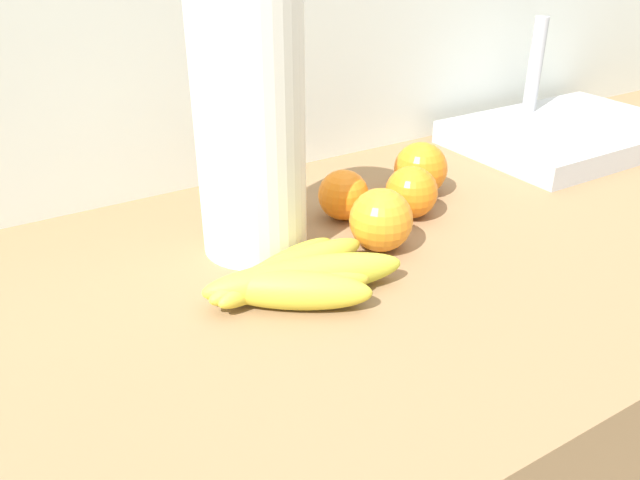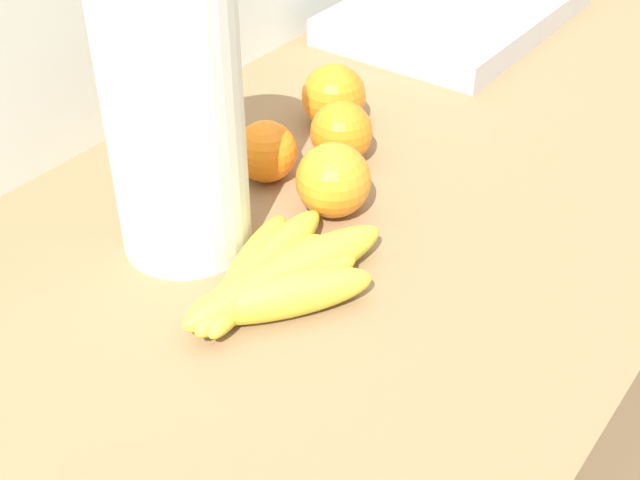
# 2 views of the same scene
# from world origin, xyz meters

# --- Properties ---
(counter) EXTENTS (1.71, 0.62, 0.92)m
(counter) POSITION_xyz_m (0.00, 0.00, 0.46)
(counter) COLOR olive
(counter) RESTS_ON ground
(wall_back) EXTENTS (2.11, 0.06, 1.30)m
(wall_back) POSITION_xyz_m (0.00, 0.34, 0.65)
(wall_back) COLOR silver
(wall_back) RESTS_ON ground
(banana_bunch) EXTENTS (0.22, 0.15, 0.04)m
(banana_bunch) POSITION_xyz_m (-0.27, -0.02, 0.94)
(banana_bunch) COLOR gold
(banana_bunch) RESTS_ON counter
(orange_front) EXTENTS (0.07, 0.07, 0.07)m
(orange_front) POSITION_xyz_m (-0.13, 0.11, 0.95)
(orange_front) COLOR orange
(orange_front) RESTS_ON counter
(orange_far_right) EXTENTS (0.07, 0.07, 0.07)m
(orange_far_right) POSITION_xyz_m (-0.13, 0.02, 0.95)
(orange_far_right) COLOR orange
(orange_far_right) RESTS_ON counter
(orange_right) EXTENTS (0.07, 0.07, 0.07)m
(orange_right) POSITION_xyz_m (-0.05, 0.07, 0.95)
(orange_right) COLOR orange
(orange_right) RESTS_ON counter
(orange_back_left) EXTENTS (0.07, 0.07, 0.07)m
(orange_back_left) POSITION_xyz_m (0.01, 0.12, 0.95)
(orange_back_left) COLOR orange
(orange_back_left) RESTS_ON counter
(paper_towel_roll) EXTENTS (0.12, 0.12, 0.33)m
(paper_towel_roll) POSITION_xyz_m (-0.26, 0.10, 1.07)
(paper_towel_roll) COLOR white
(paper_towel_roll) RESTS_ON counter
(sink_basin) EXTENTS (0.37, 0.26, 0.20)m
(sink_basin) POSITION_xyz_m (0.36, 0.15, 0.94)
(sink_basin) COLOR #B7BABF
(sink_basin) RESTS_ON counter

